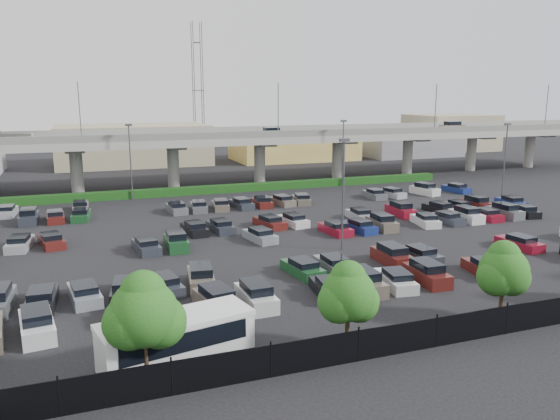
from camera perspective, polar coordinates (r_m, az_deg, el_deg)
name	(u,v)px	position (r m, az deg, el deg)	size (l,w,h in m)	color
ground	(308,230)	(58.41, 2.97, -2.05)	(280.00, 280.00, 0.00)	black
overpass	(228,141)	(87.23, -5.42, 7.22)	(150.00, 13.00, 15.80)	gray
hedge	(242,188)	(81.40, -3.94, 2.35)	(66.00, 1.60, 1.10)	#103710
fence	(492,322)	(35.39, 21.29, -10.89)	(70.00, 0.10, 2.00)	black
tree_row	(489,272)	(36.02, 20.97, -6.03)	(65.07, 3.66, 5.94)	#332316
shuttle_bus	(177,338)	(30.42, -10.75, -13.00)	(8.55, 4.38, 2.62)	silver
parked_cars	(322,234)	(54.29, 4.38, -2.50)	(63.03, 41.59, 1.67)	maroon
light_poles	(265,171)	(57.61, -1.54, 4.09)	(66.90, 48.38, 10.30)	#46464B
distant_buildings	(249,143)	(119.52, -3.22, 6.99)	(138.00, 24.00, 9.00)	gray
comm_tower	(198,88)	(128.81, -8.56, 12.52)	(2.40, 2.40, 30.00)	#46464B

